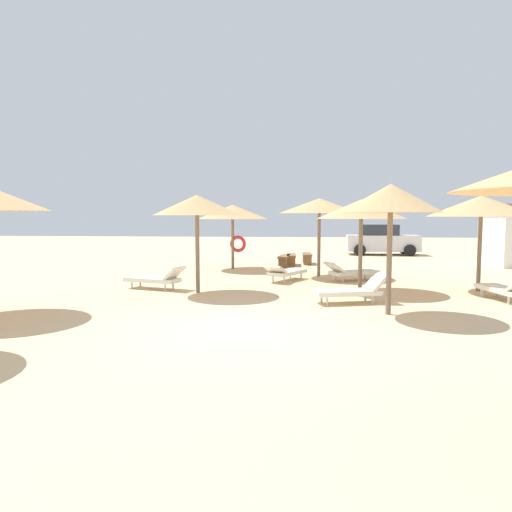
# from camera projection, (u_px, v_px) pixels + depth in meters

# --- Properties ---
(ground_plane) EXTENTS (80.00, 80.00, 0.00)m
(ground_plane) POSITION_uv_depth(u_px,v_px,m) (243.00, 330.00, 9.36)
(ground_plane) COLOR #DBBA8C
(parasol_1) EXTENTS (2.54, 2.54, 2.82)m
(parasol_1) POSITION_uv_depth(u_px,v_px,m) (197.00, 205.00, 13.66)
(parasol_1) COLOR #75604C
(parasol_1) RESTS_ON ground
(parasol_3) EXTENTS (2.95, 2.95, 2.86)m
(parasol_3) POSITION_uv_depth(u_px,v_px,m) (319.00, 206.00, 17.37)
(parasol_3) COLOR #75604C
(parasol_3) RESTS_ON ground
(parasol_4) EXTENTS (2.61, 2.61, 2.71)m
(parasol_4) POSITION_uv_depth(u_px,v_px,m) (361.00, 209.00, 14.00)
(parasol_4) COLOR #75604C
(parasol_4) RESTS_ON ground
(parasol_5) EXTENTS (2.26, 2.26, 2.94)m
(parasol_5) POSITION_uv_depth(u_px,v_px,m) (391.00, 199.00, 10.61)
(parasol_5) COLOR #75604C
(parasol_5) RESTS_ON ground
(parasol_6) EXTENTS (3.08, 3.08, 2.82)m
(parasol_6) POSITION_uv_depth(u_px,v_px,m) (481.00, 206.00, 13.93)
(parasol_6) COLOR #75604C
(parasol_6) RESTS_ON ground
(parasol_8) EXTENTS (2.91, 2.91, 2.68)m
(parasol_8) POSITION_uv_depth(u_px,v_px,m) (233.00, 212.00, 19.85)
(parasol_8) COLOR #75604C
(parasol_8) RESTS_ON ground
(lounger_1) EXTENTS (1.99, 1.17, 0.73)m
(lounger_1) POSITION_uv_depth(u_px,v_px,m) (156.00, 279.00, 14.51)
(lounger_1) COLOR silver
(lounger_1) RESTS_ON ground
(lounger_3) EXTENTS (1.47, 1.99, 0.61)m
(lounger_3) POSITION_uv_depth(u_px,v_px,m) (285.00, 272.00, 16.31)
(lounger_3) COLOR silver
(lounger_3) RESTS_ON ground
(lounger_4) EXTENTS (1.98, 1.45, 0.68)m
(lounger_4) POSITION_uv_depth(u_px,v_px,m) (351.00, 272.00, 16.34)
(lounger_4) COLOR silver
(lounger_4) RESTS_ON ground
(lounger_5) EXTENTS (1.97, 1.12, 0.77)m
(lounger_5) POSITION_uv_depth(u_px,v_px,m) (352.00, 291.00, 12.20)
(lounger_5) COLOR silver
(lounger_5) RESTS_ON ground
(lounger_6) EXTENTS (0.98, 1.99, 0.68)m
(lounger_6) POSITION_uv_depth(u_px,v_px,m) (506.00, 289.00, 12.48)
(lounger_6) COLOR silver
(lounger_6) RESTS_ON ground
(bench_0) EXTENTS (0.44, 1.51, 0.49)m
(bench_0) POSITION_uv_depth(u_px,v_px,m) (307.00, 256.00, 22.03)
(bench_0) COLOR brown
(bench_0) RESTS_ON ground
(bench_1) EXTENTS (0.42, 1.51, 0.49)m
(bench_1) POSITION_uv_depth(u_px,v_px,m) (291.00, 258.00, 21.44)
(bench_1) COLOR brown
(bench_1) RESTS_ON ground
(bench_2) EXTENTS (0.55, 1.53, 0.49)m
(bench_2) POSITION_uv_depth(u_px,v_px,m) (284.00, 259.00, 20.83)
(bench_2) COLOR brown
(bench_2) RESTS_ON ground
(parked_car) EXTENTS (4.04, 2.05, 1.72)m
(parked_car) POSITION_uv_depth(u_px,v_px,m) (382.00, 240.00, 27.17)
(parked_car) COLOR silver
(parked_car) RESTS_ON ground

